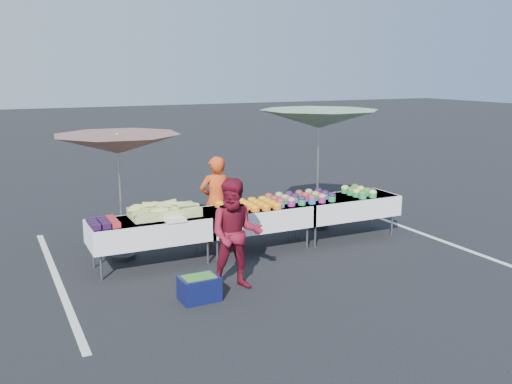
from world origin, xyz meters
name	(u,v)px	position (x,y,z in m)	size (l,w,h in m)	color
ground	(256,250)	(0.00, 0.00, 0.00)	(80.00, 80.00, 0.00)	black
stripe_left	(57,280)	(-3.20, 0.00, 0.00)	(0.10, 5.00, 0.00)	silver
stripe_right	(405,227)	(3.20, 0.00, 0.00)	(0.10, 5.00, 0.00)	silver
table_left	(150,229)	(-1.80, 0.00, 0.58)	(1.86, 0.81, 0.75)	white
table_center	(256,216)	(0.00, 0.00, 0.58)	(1.86, 0.81, 0.75)	white
table_right	(346,205)	(1.80, 0.00, 0.58)	(1.86, 0.81, 0.75)	white
berry_punnets	(103,223)	(-2.51, -0.06, 0.79)	(0.40, 0.54, 0.08)	black
corn_pile	(164,211)	(-1.56, 0.04, 0.84)	(1.16, 0.57, 0.26)	#C4CF6A
plastic_bags	(175,220)	(-1.50, -0.30, 0.78)	(0.30, 0.25, 0.05)	white
carrot_bowls	(248,205)	(-0.15, -0.01, 0.80)	(0.95, 0.69, 0.11)	orange
potato_cups	(300,197)	(0.85, 0.00, 0.83)	(1.14, 0.58, 0.16)	#276BB9
bean_baskets	(359,191)	(2.06, -0.01, 0.82)	(0.36, 0.68, 0.15)	#238E48
vendor	(216,201)	(-0.48, 0.58, 0.78)	(0.57, 0.37, 1.55)	#CA4017
customer	(236,234)	(-1.00, -1.42, 0.78)	(0.75, 0.59, 1.55)	maroon
umbrella_left	(118,145)	(-2.11, 0.54, 1.84)	(2.47, 2.47, 2.03)	black
umbrella_right	(319,120)	(1.66, 0.74, 2.07)	(2.87, 2.87, 2.28)	black
storage_bin	(199,288)	(-1.60, -1.60, 0.17)	(0.51, 0.38, 0.33)	#0B113B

